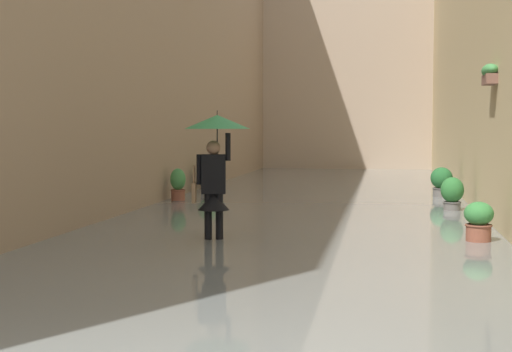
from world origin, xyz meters
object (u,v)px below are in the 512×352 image
person_wading (215,151)px  potted_plant_near_left (452,194)px  potted_plant_far_right (208,177)px  potted_plant_mid_right (178,186)px  potted_plant_near_right (214,175)px  potted_plant_mid_left (442,182)px  potted_plant_far_left (479,223)px

person_wading → potted_plant_near_left: size_ratio=2.64×
potted_plant_far_right → potted_plant_near_left: size_ratio=1.10×
potted_plant_mid_right → potted_plant_near_right: (-0.04, -3.67, 0.04)m
person_wading → potted_plant_near_left: person_wading is taller
person_wading → potted_plant_near_right: size_ratio=2.39×
person_wading → potted_plant_near_left: bearing=-129.5°
potted_plant_far_right → potted_plant_near_left: (-6.27, 3.57, -0.05)m
potted_plant_mid_left → potted_plant_near_left: 3.14m
potted_plant_near_right → potted_plant_mid_left: size_ratio=1.04×
potted_plant_near_left → potted_plant_far_right: bearing=-29.6°
potted_plant_near_left → potted_plant_far_left: 4.43m
potted_plant_near_right → potted_plant_near_left: bearing=143.3°
potted_plant_mid_right → potted_plant_mid_left: bearing=-162.3°
potted_plant_far_right → person_wading: bearing=104.4°
potted_plant_far_left → potted_plant_mid_right: bearing=-40.5°
person_wading → potted_plant_mid_left: bearing=-116.8°
potted_plant_mid_right → potted_plant_near_left: size_ratio=1.08×
potted_plant_near_right → person_wading: bearing=103.3°
potted_plant_far_left → potted_plant_far_right: bearing=-51.7°
potted_plant_far_left → potted_plant_near_right: bearing=-55.1°
person_wading → potted_plant_mid_right: bearing=-68.8°
potted_plant_near_right → potted_plant_mid_left: 6.59m
person_wading → potted_plant_near_left: 6.51m
potted_plant_mid_left → potted_plant_far_right: bearing=-3.9°
potted_plant_far_left → potted_plant_mid_left: bearing=-89.8°
person_wading → potted_plant_far_right: (2.19, -8.52, -1.01)m
potted_plant_mid_right → potted_plant_near_right: size_ratio=0.98×
potted_plant_near_right → potted_plant_far_left: (-6.42, 9.19, -0.11)m
potted_plant_mid_left → potted_plant_far_left: bearing=90.2°
potted_plant_mid_right → potted_plant_far_right: (-0.16, -2.47, 0.04)m
potted_plant_mid_left → potted_plant_far_right: potted_plant_far_right is taller
person_wading → potted_plant_near_right: (2.30, -9.71, -1.02)m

